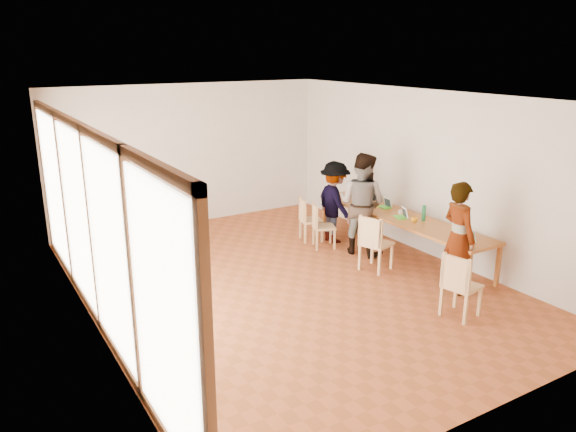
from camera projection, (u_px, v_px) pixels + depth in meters
name	position (u px, v px, depth m)	size (l,w,h in m)	color
ground	(286.00, 283.00, 9.16)	(8.00, 8.00, 0.00)	#A24D27
wall_back	(190.00, 155.00, 12.01)	(6.00, 0.10, 3.00)	beige
wall_front	(497.00, 282.00, 5.45)	(6.00, 0.10, 3.00)	beige
wall_right	(427.00, 173.00, 10.22)	(0.10, 8.00, 3.00)	beige
window_wall	(90.00, 224.00, 7.26)	(0.10, 8.00, 3.00)	white
ceiling	(286.00, 95.00, 8.30)	(6.00, 8.00, 0.04)	white
communal_table	(400.00, 218.00, 10.27)	(0.80, 4.00, 0.75)	#B36227
side_table	(162.00, 213.00, 10.70)	(0.90, 0.90, 0.75)	#B36227
chair_near	(459.00, 280.00, 7.83)	(0.53, 0.53, 0.51)	#E3AE71
chair_mid	(373.00, 238.00, 9.50)	(0.58, 0.58, 0.53)	#E3AE71
chair_far	(307.00, 215.00, 11.07)	(0.50, 0.50, 0.46)	#E3AE71
chair_empty	(319.00, 221.00, 10.69)	(0.52, 0.52, 0.46)	#E3AE71
chair_spare	(169.00, 244.00, 9.51)	(0.48, 0.48, 0.43)	#E3AE71
person_near	(458.00, 237.00, 8.65)	(0.65, 0.42, 1.77)	gray
person_mid	(362.00, 204.00, 10.30)	(0.92, 0.72, 1.89)	gray
person_far	(335.00, 202.00, 10.95)	(1.04, 0.60, 1.61)	gray
laptop_near	(469.00, 238.00, 8.88)	(0.26, 0.27, 0.19)	#4FD832
laptop_mid	(403.00, 215.00, 10.11)	(0.27, 0.28, 0.20)	#4FD832
laptop_far	(386.00, 205.00, 10.78)	(0.20, 0.24, 0.19)	#4FD832
yellow_mug	(414.00, 220.00, 9.86)	(0.11, 0.11, 0.09)	#F19E0C
green_bottle	(424.00, 213.00, 9.92)	(0.07, 0.07, 0.28)	#1C7740
clear_glass	(369.00, 196.00, 11.44)	(0.07, 0.07, 0.09)	silver
condiment_cup	(400.00, 212.00, 10.39)	(0.08, 0.08, 0.06)	white
pink_phone	(455.00, 227.00, 9.60)	(0.05, 0.10, 0.01)	#EE3662
black_pouch	(373.00, 197.00, 11.39)	(0.16, 0.26, 0.09)	black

